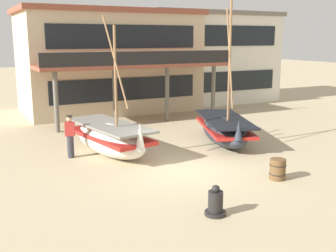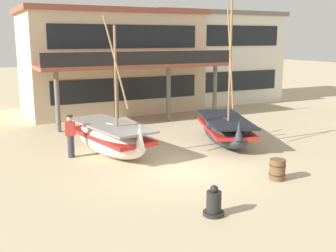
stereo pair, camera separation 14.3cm
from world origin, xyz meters
The scene contains 8 objects.
ground_plane centered at (0.00, 0.00, 0.00)m, with size 120.00×120.00×0.00m, color tan.
fishing_boat_near_left centered at (-1.60, 2.96, 0.70)m, with size 2.45×4.79×5.49m.
fishing_boat_centre_large centered at (3.57, 2.46, 0.64)m, with size 3.32×5.07×6.25m.
fisherman_by_hull centered at (-3.11, 3.31, 0.83)m, with size 0.42×0.34×1.68m.
capstan_winch centered at (-1.08, -3.83, 0.33)m, with size 0.57×0.57×0.84m.
wooden_barrel centered at (2.34, -2.40, 0.35)m, with size 0.56×0.56×0.70m.
harbor_building_main centered at (2.06, 13.23, 3.19)m, with size 11.21×8.68×6.37m.
harbor_building_annex centered at (9.65, 13.90, 3.24)m, with size 10.41×5.69×6.47m.
Camera 2 is at (-6.75, -12.42, 4.58)m, focal length 44.18 mm.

